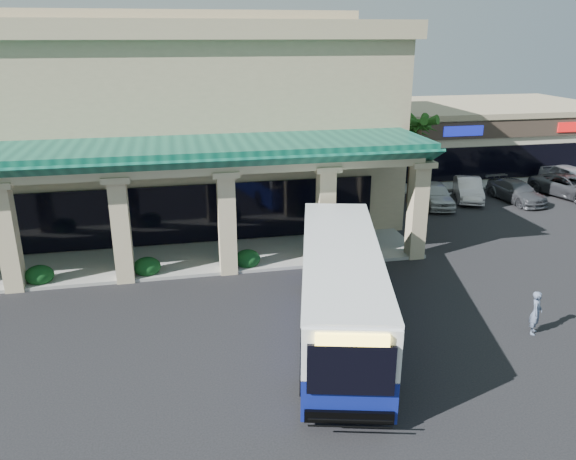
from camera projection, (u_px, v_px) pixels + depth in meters
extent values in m
plane|color=black|center=(322.00, 319.00, 21.29)|extent=(110.00, 110.00, 0.00)
imported|color=slate|center=(536.00, 313.00, 20.07)|extent=(0.68, 0.71, 1.63)
imported|color=#B7B7B7|center=(435.00, 194.00, 35.14)|extent=(2.55, 4.57, 1.47)
imported|color=silver|center=(468.00, 189.00, 36.43)|extent=(2.99, 4.58, 1.43)
imported|color=#494B51|center=(516.00, 191.00, 36.07)|extent=(2.32, 4.75, 1.33)
imported|color=#42444A|center=(570.00, 186.00, 37.03)|extent=(3.85, 5.69, 1.45)
imported|color=#AAAAB5|center=(572.00, 178.00, 38.89)|extent=(2.46, 5.00, 1.64)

